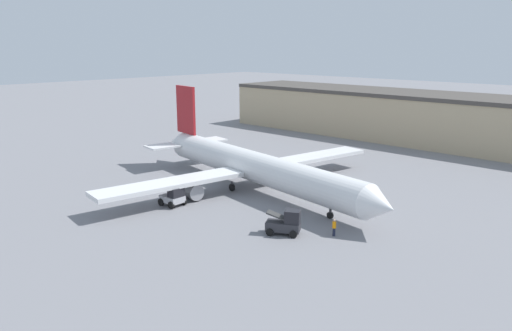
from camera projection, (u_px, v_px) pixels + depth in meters
ground_plane at (256, 191)px, 62.32m from camera, size 400.00×400.00×0.00m
terminal_building at (449, 120)px, 89.62m from camera, size 92.14×15.13×9.10m
airplane at (251, 166)px, 62.42m from camera, size 42.73×40.03×11.90m
ground_crew_worker at (334, 227)px, 47.39m from camera, size 0.37×0.37×1.67m
baggage_tug at (174, 197)px, 56.29m from camera, size 2.70×2.25×2.23m
belt_loader_truck at (286, 223)px, 47.72m from camera, size 3.56×3.03×2.50m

